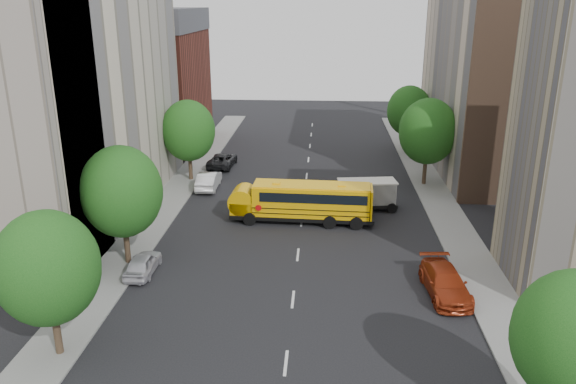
# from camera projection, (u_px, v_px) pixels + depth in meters

# --- Properties ---
(ground) EXTENTS (120.00, 120.00, 0.00)m
(ground) POSITION_uv_depth(u_px,v_px,m) (299.00, 243.00, 39.82)
(ground) COLOR black
(ground) RESTS_ON ground
(sidewalk_left) EXTENTS (3.00, 80.00, 0.12)m
(sidewalk_left) POSITION_uv_depth(u_px,v_px,m) (160.00, 213.00, 45.22)
(sidewalk_left) COLOR slate
(sidewalk_left) RESTS_ON ground
(sidewalk_right) EXTENTS (3.00, 80.00, 0.12)m
(sidewalk_right) POSITION_uv_depth(u_px,v_px,m) (449.00, 220.00, 43.83)
(sidewalk_right) COLOR slate
(sidewalk_right) RESTS_ON ground
(lane_markings) EXTENTS (0.15, 64.00, 0.01)m
(lane_markings) POSITION_uv_depth(u_px,v_px,m) (304.00, 196.00, 49.26)
(lane_markings) COLOR silver
(lane_markings) RESTS_ON ground
(building_left_cream) EXTENTS (10.00, 26.00, 20.00)m
(building_left_cream) POSITION_uv_depth(u_px,v_px,m) (71.00, 86.00, 43.35)
(building_left_cream) COLOR beige
(building_left_cream) RESTS_ON ground
(building_left_redbrick) EXTENTS (10.00, 15.00, 13.00)m
(building_left_redbrick) POSITION_uv_depth(u_px,v_px,m) (156.00, 89.00, 65.25)
(building_left_redbrick) COLOR maroon
(building_left_redbrick) RESTS_ON ground
(building_left_near) EXTENTS (10.00, 7.00, 17.00)m
(building_left_near) POSITION_uv_depth(u_px,v_px,m) (0.00, 137.00, 33.92)
(building_left_near) COLOR beige
(building_left_near) RESTS_ON ground
(building_right_far) EXTENTS (10.00, 22.00, 18.00)m
(building_right_far) POSITION_uv_depth(u_px,v_px,m) (493.00, 79.00, 54.71)
(building_right_far) COLOR beige
(building_right_far) RESTS_ON ground
(building_right_sidewall) EXTENTS (10.10, 0.30, 18.00)m
(building_right_sidewall) POSITION_uv_depth(u_px,v_px,m) (532.00, 98.00, 44.32)
(building_right_sidewall) COLOR brown
(building_right_sidewall) RESTS_ON ground
(street_tree_0) EXTENTS (4.80, 4.80, 7.41)m
(street_tree_0) POSITION_uv_depth(u_px,v_px,m) (47.00, 268.00, 25.77)
(street_tree_0) COLOR #38281C
(street_tree_0) RESTS_ON ground
(street_tree_1) EXTENTS (5.12, 5.12, 7.90)m
(street_tree_1) POSITION_uv_depth(u_px,v_px,m) (122.00, 192.00, 35.11)
(street_tree_1) COLOR #38281C
(street_tree_1) RESTS_ON ground
(street_tree_2) EXTENTS (4.99, 4.99, 7.71)m
(street_tree_2) POSITION_uv_depth(u_px,v_px,m) (188.00, 131.00, 52.15)
(street_tree_2) COLOR #38281C
(street_tree_2) RESTS_ON ground
(street_tree_3) EXTENTS (4.61, 4.61, 7.11)m
(street_tree_3) POSITION_uv_depth(u_px,v_px,m) (575.00, 339.00, 20.72)
(street_tree_3) COLOR #38281C
(street_tree_3) RESTS_ON ground
(street_tree_4) EXTENTS (5.25, 5.25, 8.10)m
(street_tree_4) POSITION_uv_depth(u_px,v_px,m) (428.00, 131.00, 50.73)
(street_tree_4) COLOR #38281C
(street_tree_4) RESTS_ON ground
(street_tree_5) EXTENTS (4.86, 4.86, 7.51)m
(street_tree_5) POSITION_uv_depth(u_px,v_px,m) (409.00, 111.00, 62.19)
(street_tree_5) COLOR #38281C
(street_tree_5) RESTS_ON ground
(school_bus) EXTENTS (11.18, 3.16, 3.12)m
(school_bus) POSITION_uv_depth(u_px,v_px,m) (301.00, 200.00, 43.15)
(school_bus) COLOR black
(school_bus) RESTS_ON ground
(safari_truck) EXTENTS (6.03, 2.87, 2.49)m
(safari_truck) POSITION_uv_depth(u_px,v_px,m) (361.00, 194.00, 45.74)
(safari_truck) COLOR black
(safari_truck) RESTS_ON ground
(parked_car_0) EXTENTS (1.60, 3.95, 1.34)m
(parked_car_0) POSITION_uv_depth(u_px,v_px,m) (143.00, 264.00, 35.16)
(parked_car_0) COLOR #BBB8C0
(parked_car_0) RESTS_ON ground
(parked_car_1) EXTENTS (1.74, 4.80, 1.57)m
(parked_car_1) POSITION_uv_depth(u_px,v_px,m) (209.00, 180.00, 51.11)
(parked_car_1) COLOR silver
(parked_car_1) RESTS_ON ground
(parked_car_2) EXTENTS (2.67, 5.27, 1.43)m
(parked_car_2) POSITION_uv_depth(u_px,v_px,m) (222.00, 160.00, 57.83)
(parked_car_2) COLOR black
(parked_car_2) RESTS_ON ground
(parked_car_3) EXTENTS (2.62, 5.51, 1.55)m
(parked_car_3) POSITION_uv_depth(u_px,v_px,m) (445.00, 282.00, 32.59)
(parked_car_3) COLOR maroon
(parked_car_3) RESTS_ON ground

